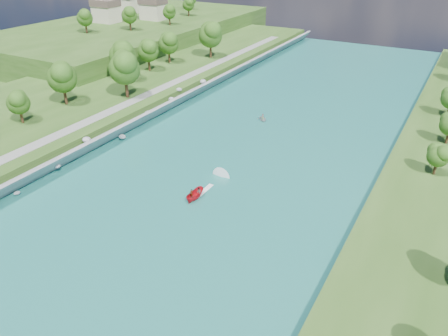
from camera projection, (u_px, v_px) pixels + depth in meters
The scene contains 12 objects.
ground at pixel (158, 220), 68.25m from camera, with size 260.00×260.00×0.00m, color #2D5119.
river_water at pixel (221, 167), 83.57m from camera, with size 55.00×240.00×0.10m, color #1A6062.
berm_west at pixel (40, 113), 104.37m from camera, with size 45.00×240.00×3.50m, color #2D5119.
ridge_west at pixel (135, 33), 174.68m from camera, with size 60.00×120.00×9.00m, color #2D5119.
riprap_bank at pixel (115, 133), 93.42m from camera, with size 4.56×236.00×4.48m.
riverside_path at pixel (93, 119), 95.96m from camera, with size 3.00×200.00×0.10m, color gray.
ridge_houses at pixel (129, 7), 177.01m from camera, with size 29.50×29.50×8.40m.
trees_west at pixel (42, 92), 93.87m from camera, with size 17.88×151.70×13.69m.
trees_east at pixel (448, 180), 66.88m from camera, with size 17.59×145.73×11.16m.
trees_ridge at pixel (152, 10), 168.80m from camera, with size 21.60×67.67×9.80m.
motorboat at pixel (199, 191), 74.21m from camera, with size 3.60×18.99×2.04m.
raft at pixel (263, 119), 104.39m from camera, with size 3.78×3.85×1.59m.
Camera 1 is at (36.61, -43.94, 39.49)m, focal length 35.00 mm.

